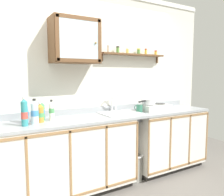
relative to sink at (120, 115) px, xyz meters
name	(u,v)px	position (x,y,z in m)	size (l,w,h in m)	color
floor	(126,194)	(-0.15, -0.41, -0.93)	(6.23, 6.23, 0.00)	slate
back_wall	(100,84)	(-0.15, 0.29, 0.43)	(3.83, 0.07, 2.69)	silver
lower_cabinet_run	(62,159)	(-0.85, -0.04, -0.46)	(1.83, 0.62, 0.92)	black
lower_cabinet_run_right	(166,139)	(0.84, -0.04, -0.46)	(1.22, 0.62, 0.92)	black
countertop	(111,116)	(-0.15, -0.04, 0.01)	(3.19, 0.64, 0.03)	#9EA3A8
backsplash	(101,109)	(-0.15, 0.26, 0.06)	(3.19, 0.02, 0.08)	#9EA3A8
sink	(120,115)	(0.00, 0.00, 0.00)	(0.53, 0.47, 0.40)	silver
hot_plate_stove	(155,107)	(0.61, -0.04, 0.07)	(0.45, 0.29, 0.09)	silver
saucepan	(148,102)	(0.50, -0.02, 0.16)	(0.37, 0.23, 0.08)	silver
bottle_opaque_white_0	(52,111)	(-0.95, 0.00, 0.14)	(0.06, 0.06, 0.25)	white
bottle_juice_amber_1	(40,113)	(-1.09, -0.04, 0.12)	(0.09, 0.09, 0.23)	gold
bottle_water_clear_2	(35,113)	(-1.16, -0.12, 0.15)	(0.08, 0.08, 0.28)	silver
bottle_water_blue_3	(25,113)	(-1.24, 0.04, 0.13)	(0.08, 0.08, 0.23)	#8CB7E0
bottle_soda_green_4	(42,111)	(-1.05, 0.06, 0.13)	(0.07, 0.07, 0.23)	#4CB266
bottle_detergent_teal_5	(24,113)	(-1.27, -0.15, 0.16)	(0.07, 0.07, 0.31)	teal
mug	(139,108)	(0.31, -0.04, 0.07)	(0.09, 0.13, 0.11)	#337259
wall_cabinet	(75,41)	(-0.60, 0.10, 0.98)	(0.60, 0.35, 0.56)	brown
spice_shelf	(133,54)	(0.36, 0.20, 0.87)	(1.09, 0.14, 0.22)	brown
trash_bin	(133,166)	(0.15, -0.13, -0.73)	(0.28, 0.28, 0.38)	gray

